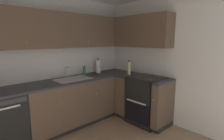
{
  "coord_description": "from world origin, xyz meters",
  "views": [
    {
      "loc": [
        -1.2,
        -1.51,
        1.65
      ],
      "look_at": [
        0.99,
        0.81,
        1.09
      ],
      "focal_mm": 28.34,
      "sensor_mm": 36.0,
      "label": 1
    }
  ],
  "objects_px": {
    "oven_range": "(147,100)",
    "oil_bottle": "(129,68)",
    "paper_towel_roll": "(98,66)",
    "dishwasher": "(2,123)",
    "soap_bottle": "(84,71)"
  },
  "relations": [
    {
      "from": "oven_range",
      "to": "oil_bottle",
      "type": "xyz_separation_m",
      "value": [
        -0.02,
        0.46,
        0.59
      ]
    },
    {
      "from": "paper_towel_roll",
      "to": "oil_bottle",
      "type": "xyz_separation_m",
      "value": [
        0.35,
        -0.6,
        0.0
      ]
    },
    {
      "from": "paper_towel_roll",
      "to": "oil_bottle",
      "type": "bearing_deg",
      "value": -59.85
    },
    {
      "from": "oven_range",
      "to": "paper_towel_roll",
      "type": "relative_size",
      "value": 3.15
    },
    {
      "from": "oven_range",
      "to": "oil_bottle",
      "type": "relative_size",
      "value": 3.59
    },
    {
      "from": "oil_bottle",
      "to": "oven_range",
      "type": "bearing_deg",
      "value": -87.65
    },
    {
      "from": "dishwasher",
      "to": "soap_bottle",
      "type": "bearing_deg",
      "value": 6.45
    },
    {
      "from": "dishwasher",
      "to": "soap_bottle",
      "type": "relative_size",
      "value": 4.77
    },
    {
      "from": "oven_range",
      "to": "paper_towel_roll",
      "type": "bearing_deg",
      "value": 109.11
    },
    {
      "from": "oil_bottle",
      "to": "soap_bottle",
      "type": "bearing_deg",
      "value": 138.57
    },
    {
      "from": "soap_bottle",
      "to": "oven_range",
      "type": "bearing_deg",
      "value": -56.27
    },
    {
      "from": "soap_bottle",
      "to": "dishwasher",
      "type": "bearing_deg",
      "value": -173.55
    },
    {
      "from": "oven_range",
      "to": "paper_towel_roll",
      "type": "xyz_separation_m",
      "value": [
        -0.37,
        1.07,
        0.59
      ]
    },
    {
      "from": "dishwasher",
      "to": "oil_bottle",
      "type": "height_order",
      "value": "oil_bottle"
    },
    {
      "from": "oil_bottle",
      "to": "dishwasher",
      "type": "bearing_deg",
      "value": 169.13
    }
  ]
}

